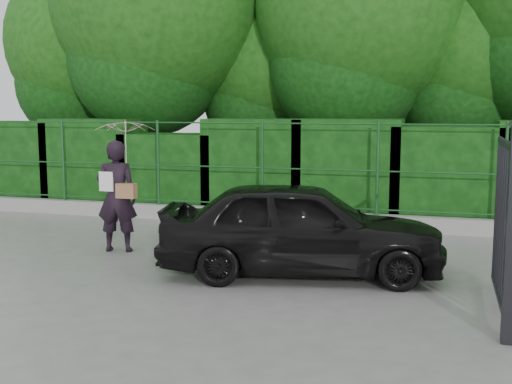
# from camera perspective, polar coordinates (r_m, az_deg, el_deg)

# --- Properties ---
(ground) EXTENTS (80.00, 80.00, 0.00)m
(ground) POSITION_cam_1_polar(r_m,az_deg,el_deg) (9.14, -9.65, -7.61)
(ground) COLOR gray
(kerb) EXTENTS (14.00, 0.25, 0.30)m
(kerb) POSITION_cam_1_polar(r_m,az_deg,el_deg) (13.21, -1.11, -2.12)
(kerb) COLOR #9E9E99
(kerb) RESTS_ON ground
(fence) EXTENTS (14.13, 0.06, 1.80)m
(fence) POSITION_cam_1_polar(r_m,az_deg,el_deg) (13.01, -0.19, 2.40)
(fence) COLOR #194920
(fence) RESTS_ON kerb
(hedge) EXTENTS (14.20, 1.20, 2.13)m
(hedge) POSITION_cam_1_polar(r_m,az_deg,el_deg) (14.02, 0.36, 2.03)
(hedge) COLOR black
(hedge) RESTS_ON ground
(trees) EXTENTS (17.10, 6.15, 8.08)m
(trees) POSITION_cam_1_polar(r_m,az_deg,el_deg) (16.05, 6.49, 15.58)
(trees) COLOR black
(trees) RESTS_ON ground
(gate) EXTENTS (0.22, 2.33, 2.36)m
(gate) POSITION_cam_1_polar(r_m,az_deg,el_deg) (7.33, 21.58, -2.33)
(gate) COLOR black
(gate) RESTS_ON ground
(woman) EXTENTS (1.01, 1.00, 2.18)m
(woman) POSITION_cam_1_polar(r_m,az_deg,el_deg) (10.70, -11.83, 2.27)
(woman) COLOR black
(woman) RESTS_ON ground
(car) EXTENTS (4.24, 2.35, 1.36)m
(car) POSITION_cam_1_polar(r_m,az_deg,el_deg) (9.11, 4.05, -3.17)
(car) COLOR black
(car) RESTS_ON ground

